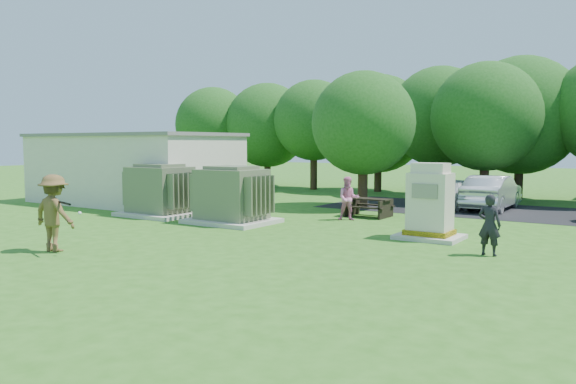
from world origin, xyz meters
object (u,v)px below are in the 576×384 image
Objects in this scene: transformer_left at (160,191)px; car_white at (452,193)px; person_by_generator at (489,225)px; person_at_picnic at (348,199)px; car_silver_a at (492,192)px; batter at (54,213)px; transformer_right at (232,196)px; picnic_table at (368,205)px; generator_cabinet at (430,206)px.

transformer_left reaches higher than car_white.
person_by_generator is 0.41× the size of car_white.
car_white is at bearing 45.72° from transformer_left.
car_white is at bearing -64.39° from person_by_generator.
person_at_picnic reaches higher than car_white.
car_silver_a is at bearing 16.14° from car_white.
car_silver_a is (7.28, 16.29, -0.28)m from batter.
car_white is (5.18, 9.10, -0.31)m from transformer_right.
picnic_table is 7.92m from person_by_generator.
car_white is 1.66m from car_silver_a.
picnic_table is at bearing 136.25° from generator_cabinet.
batter is (-7.65, -7.50, 0.03)m from generator_cabinet.
car_white is (5.66, 15.91, -0.37)m from batter.
car_silver_a is (3.59, 6.51, -0.07)m from person_at_picnic.
transformer_right reaches higher than car_white.
car_white is (8.88, 9.10, -0.31)m from transformer_left.
person_by_generator reaches higher than car_silver_a.
generator_cabinet is at bearing -43.75° from picnic_table.
person_at_picnic is at bearing 23.28° from transformer_left.
transformer_left is at bearing -148.63° from picnic_table.
car_white is (-4.14, 10.01, -0.13)m from person_by_generator.
batter is at bearing -135.54° from generator_cabinet.
person_by_generator is (5.94, -5.23, 0.34)m from picnic_table.
generator_cabinet is at bearing -33.54° from person_by_generator.
car_silver_a is at bearing 56.53° from picnic_table.
generator_cabinet is 8.64m from car_white.
car_silver_a is at bearing 42.10° from transformer_left.
picnic_table is at bearing -114.81° from batter.
picnic_table is at bearing 31.37° from transformer_left.
car_silver_a reaches higher than car_white.
transformer_left is 7.53m from batter.
generator_cabinet is 1.34× the size of picnic_table.
picnic_table is 0.83× the size of batter.
picnic_table is 1.07× the size of person_by_generator.
person_at_picnic is at bearing 150.12° from generator_cabinet.
transformer_left is at bearing 180.00° from transformer_right.
picnic_table is 1.41m from person_at_picnic.
person_at_picnic is (6.90, 2.97, -0.15)m from transformer_left.
generator_cabinet is 4.57m from person_at_picnic.
generator_cabinet is 0.59× the size of car_white.
transformer_left is at bearing -0.85° from person_by_generator.
batter is at bearing -140.58° from person_at_picnic.
generator_cabinet is (10.86, 0.70, 0.04)m from transformer_left.
generator_cabinet is 2.69m from person_by_generator.
transformer_right is at bearing -174.45° from generator_cabinet.
picnic_table is (7.08, 4.32, -0.51)m from transformer_left.
batter reaches higher than car_silver_a.
transformer_left is at bearing 173.37° from person_at_picnic.
transformer_right reaches higher than car_silver_a.
car_silver_a is (6.80, 9.48, -0.22)m from transformer_right.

